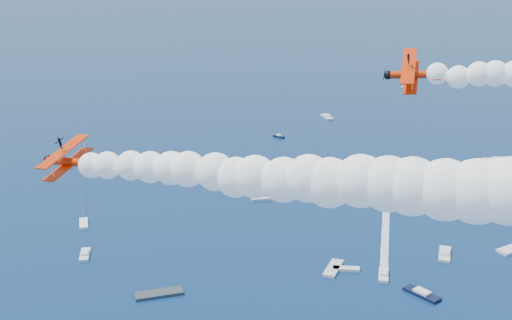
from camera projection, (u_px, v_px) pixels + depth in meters
The scene contains 3 objects.
biplane_lead at pixel (413, 75), 92.46m from camera, with size 7.68×8.61×5.19m, color red, non-canonical shape.
biplane_trail at pixel (70, 162), 78.16m from camera, with size 7.21×8.09×4.87m, color red, non-canonical shape.
smoke_trail_trail at pixel (346, 182), 64.34m from camera, with size 64.78×22.82×12.14m, color white, non-canonical shape.
Camera 1 is at (52.75, -42.62, 76.78)m, focal length 47.82 mm.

